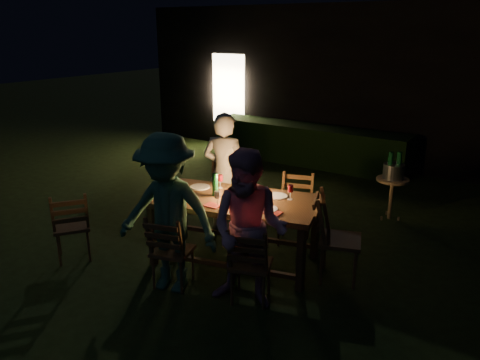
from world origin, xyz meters
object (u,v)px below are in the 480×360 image
Objects in this scene: ice_bucket at (394,171)px; chair_end at (337,253)px; person_opp_right at (249,230)px; chair_near_right at (250,277)px; dining_table at (235,205)px; bottle_bucket_a at (390,168)px; side_table at (392,183)px; chair_far_right at (294,222)px; person_house_side at (225,173)px; chair_far_left at (224,211)px; bottle_bucket_b at (398,168)px; bottle_table at (215,185)px; person_opp_left at (167,214)px; chair_near_left at (172,263)px; chair_spare at (73,238)px.

chair_end is at bearing -89.38° from ice_bucket.
chair_near_right is at bearing 87.89° from person_opp_right.
dining_table is 2.60m from bottle_bucket_a.
dining_table is at bearing -116.16° from side_table.
ice_bucket is 0.08m from bottle_bucket_a.
bottle_bucket_a reaches higher than dining_table.
person_house_side is at bearing -6.88° from chair_far_right.
chair_far_left is at bearing 120.39° from dining_table.
ice_bucket is 0.08m from bottle_bucket_b.
chair_far_left reaches higher than bottle_bucket_b.
person_house_side is 2.67× the size of side_table.
ice_bucket is (1.80, 1.70, -0.10)m from person_house_side.
bottle_bucket_b is at bearing 38.66° from bottle_bucket_a.
bottle_table is 2.77m from bottle_bucket_a.
ice_bucket is (1.17, 2.38, 0.00)m from dining_table.
bottle_bucket_a reaches higher than chair_far_right.
chair_near_right is at bearing -50.21° from chair_end.
chair_far_right is 1.97m from person_opp_left.
chair_near_left is at bearing -120.30° from dining_table.
chair_end is 1.61m from bottle_table.
side_table is (0.55, 3.02, 0.28)m from chair_near_right.
bottle_bucket_a is at bearing 60.82° from chair_near_right.
bottle_table reaches higher than chair_near_left.
person_house_side is at bearing 118.76° from dining_table.
ice_bucket is at bearing -136.58° from chair_far_right.
chair_far_right is 1.01× the size of chair_spare.
side_table is at bearing 45.00° from ice_bucket.
chair_end is 0.64× the size of person_opp_right.
chair_far_right is 3.37× the size of bottle_table.
chair_far_left is 1.90m from person_opp_right.
chair_near_left reaches higher than ice_bucket.
bottle_bucket_b reaches higher than chair_near_right.
chair_far_right is 0.90× the size of chair_end.
person_opp_left is at bearing 84.55° from chair_far_left.
chair_spare reaches higher than chair_near_left.
bottle_bucket_b is at bearing 52.39° from person_opp_left.
chair_spare is 2.91× the size of bottle_bucket_b.
chair_near_left is 2.82× the size of bottle_bucket_a.
bottle_bucket_b is at bearing -155.40° from chair_far_left.
chair_near_left is 1.85m from chair_end.
chair_near_left is 0.55× the size of person_opp_right.
chair_spare is (-1.43, -0.20, 0.01)m from chair_near_left.
chair_spare is (-2.31, -0.41, 0.01)m from chair_near_right.
bottle_table is 2.89m from bottle_bucket_b.
dining_table is 7.14× the size of ice_bucket.
person_opp_left is at bearing -113.22° from side_table.
bottle_table is at bearing 73.15° from chair_near_left.
chair_near_left is at bearing -90.62° from bottle_table.
chair_end reaches higher than bottle_bucket_b.
bottle_bucket_a reaches higher than chair_near_right.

